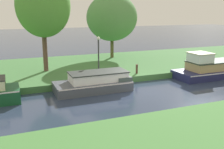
{
  "coord_description": "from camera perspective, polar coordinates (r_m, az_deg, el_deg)",
  "views": [
    {
      "loc": [
        -7.76,
        -13.39,
        4.75
      ],
      "look_at": [
        -1.82,
        1.2,
        0.9
      ],
      "focal_mm": 42.24,
      "sensor_mm": 36.0,
      "label": 1
    }
  ],
  "objects": [
    {
      "name": "ground_plane",
      "position": [
        16.19,
        7.62,
        -3.45
      ],
      "size": [
        120.0,
        120.0,
        0.0
      ],
      "primitive_type": "plane",
      "color": "#29354D"
    },
    {
      "name": "riverbank_far",
      "position": [
        22.28,
        -1.27,
        1.95
      ],
      "size": [
        72.0,
        10.0,
        0.4
      ],
      "primitive_type": "cube",
      "color": "#41753E",
      "rests_on": "ground_plane"
    },
    {
      "name": "slate_barge",
      "position": [
        15.95,
        -3.58,
        -1.7
      ],
      "size": [
        4.56,
        1.98,
        1.16
      ],
      "color": "#494E5C",
      "rests_on": "ground_plane"
    },
    {
      "name": "navy_narrowboat",
      "position": [
        21.01,
        22.29,
        1.26
      ],
      "size": [
        7.45,
        2.21,
        1.86
      ],
      "color": "navy",
      "rests_on": "ground_plane"
    },
    {
      "name": "willow_tree_left",
      "position": [
        19.13,
        -14.67,
        14.14
      ],
      "size": [
        3.72,
        3.37,
        6.8
      ],
      "color": "brown",
      "rests_on": "riverbank_far"
    },
    {
      "name": "willow_tree_centre",
      "position": [
        24.68,
        0.01,
        12.2
      ],
      "size": [
        4.76,
        4.03,
        5.83
      ],
      "color": "brown",
      "rests_on": "riverbank_far"
    },
    {
      "name": "lamp_post",
      "position": [
        18.29,
        -2.94,
        5.26
      ],
      "size": [
        0.24,
        0.24,
        2.6
      ],
      "color": "#333338",
      "rests_on": "riverbank_far"
    },
    {
      "name": "mooring_post_near",
      "position": [
        18.63,
        5.38,
        1.2
      ],
      "size": [
        0.15,
        0.15,
        0.65
      ],
      "primitive_type": "cylinder",
      "color": "#4D3026",
      "rests_on": "riverbank_far"
    },
    {
      "name": "mooring_post_far",
      "position": [
        16.62,
        -22.37,
        -1.37
      ],
      "size": [
        0.17,
        0.17,
        0.64
      ],
      "primitive_type": "cylinder",
      "color": "#4D3628",
      "rests_on": "riverbank_far"
    }
  ]
}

